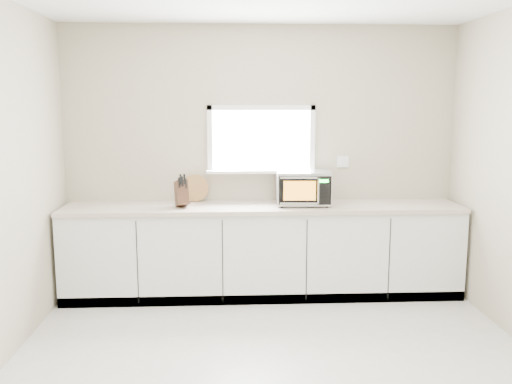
{
  "coord_description": "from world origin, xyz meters",
  "views": [
    {
      "loc": [
        -0.33,
        -3.56,
        1.9
      ],
      "look_at": [
        -0.08,
        1.55,
        1.08
      ],
      "focal_mm": 38.0,
      "sensor_mm": 36.0,
      "label": 1
    }
  ],
  "objects": [
    {
      "name": "cabinets",
      "position": [
        0.0,
        1.7,
        0.44
      ],
      "size": [
        3.92,
        0.6,
        0.88
      ],
      "primitive_type": "cube",
      "color": "silver",
      "rests_on": "ground"
    },
    {
      "name": "microwave",
      "position": [
        0.4,
        1.71,
        1.1
      ],
      "size": [
        0.54,
        0.45,
        0.34
      ],
      "rotation": [
        0.0,
        0.0,
        -0.04
      ],
      "color": "black",
      "rests_on": "countertop"
    },
    {
      "name": "cutting_board",
      "position": [
        -0.68,
        1.94,
        1.06
      ],
      "size": [
        0.28,
        0.07,
        0.28
      ],
      "primitive_type": "cylinder",
      "rotation": [
        1.4,
        0.0,
        0.0
      ],
      "color": "#A97841",
      "rests_on": "countertop"
    },
    {
      "name": "back_wall",
      "position": [
        0.0,
        2.0,
        1.36
      ],
      "size": [
        4.0,
        0.17,
        2.7
      ],
      "color": "#B0A68C",
      "rests_on": "ground"
    },
    {
      "name": "countertop",
      "position": [
        0.0,
        1.69,
        0.9
      ],
      "size": [
        3.92,
        0.64,
        0.04
      ],
      "primitive_type": "cube",
      "color": "beige",
      "rests_on": "cabinets"
    },
    {
      "name": "ground",
      "position": [
        0.0,
        0.0,
        0.0
      ],
      "size": [
        4.0,
        4.0,
        0.0
      ],
      "primitive_type": "plane",
      "color": "beige",
      "rests_on": "ground"
    },
    {
      "name": "knife_block",
      "position": [
        -0.79,
        1.64,
        1.06
      ],
      "size": [
        0.17,
        0.25,
        0.33
      ],
      "rotation": [
        0.0,
        0.0,
        0.28
      ],
      "color": "#412617",
      "rests_on": "countertop"
    },
    {
      "name": "coffee_grinder",
      "position": [
        0.33,
        1.67,
        1.04
      ],
      "size": [
        0.17,
        0.17,
        0.23
      ],
      "rotation": [
        0.0,
        0.0,
        0.31
      ],
      "color": "#B8BBC0",
      "rests_on": "countertop"
    }
  ]
}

